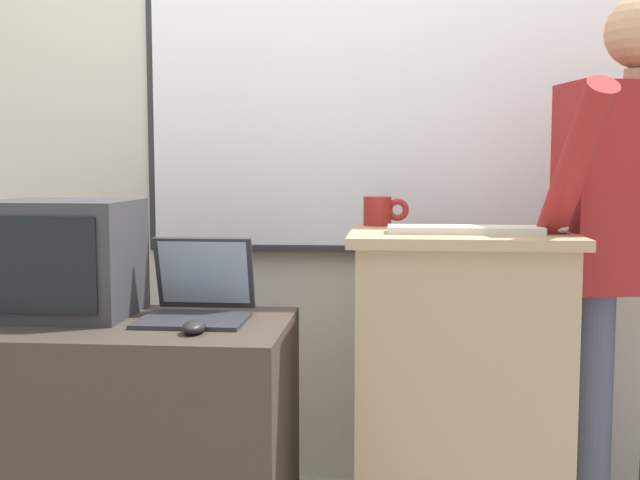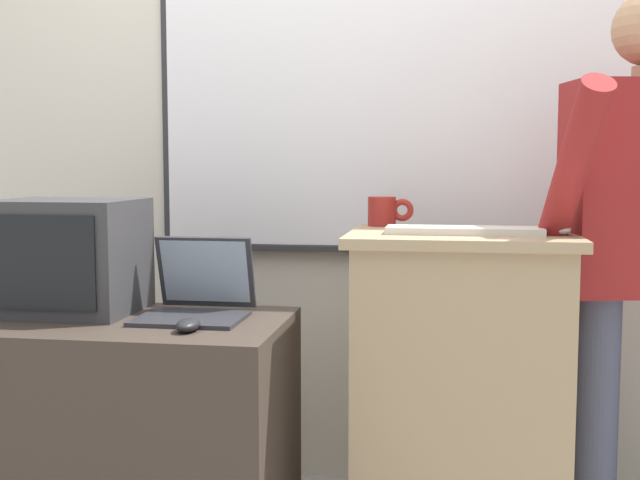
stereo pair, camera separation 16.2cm
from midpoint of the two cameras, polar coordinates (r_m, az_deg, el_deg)
back_wall at (r=3.01m, az=2.86°, el=9.16°), size 6.40×0.17×2.75m
lectern_podium at (r=2.45m, az=11.75°, el=-10.98°), size 0.64×0.53×0.99m
side_desk at (r=2.42m, az=-11.39°, el=-14.29°), size 0.89×0.55×0.75m
laptop at (r=2.33m, az=-6.66°, el=-3.78°), size 0.30×0.30×0.23m
wireless_keyboard at (r=2.29m, az=12.20°, el=0.66°), size 0.43×0.13×0.02m
computer_mouse_by_laptop at (r=2.13m, az=-7.21°, el=-6.04°), size 0.06×0.10×0.03m
computer_mouse_by_keyboard at (r=2.33m, az=18.61°, el=0.75°), size 0.06×0.10×0.03m
crt_monitor at (r=2.45m, az=-15.66°, el=-1.11°), size 0.40×0.35×0.33m
coffee_mug at (r=2.55m, az=6.41°, el=2.05°), size 0.14×0.09×0.09m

